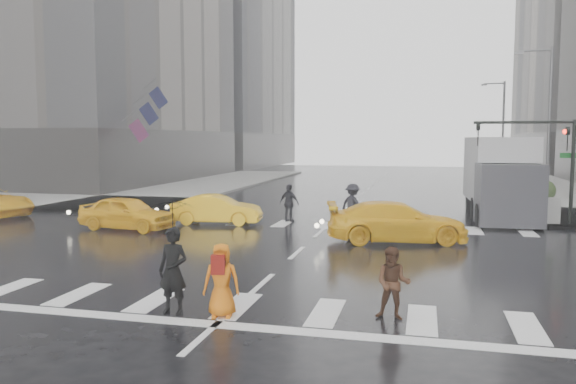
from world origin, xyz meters
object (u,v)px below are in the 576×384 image
(taxi_front, at_px, (127,213))
(box_truck, at_px, (501,176))
(taxi_mid, at_px, (217,209))
(pedestrian_orange, at_px, (221,280))
(pedestrian_brown, at_px, (393,283))
(traffic_signal_pole, at_px, (548,150))

(taxi_front, height_order, box_truck, box_truck)
(taxi_front, bearing_deg, taxi_mid, -45.34)
(pedestrian_orange, bearing_deg, pedestrian_brown, -0.16)
(pedestrian_orange, bearing_deg, traffic_signal_pole, 47.01)
(pedestrian_brown, bearing_deg, box_truck, 80.92)
(pedestrian_orange, xyz_separation_m, taxi_front, (-7.72, 9.75, -0.10))
(pedestrian_orange, xyz_separation_m, taxi_mid, (-4.71, 12.03, -0.15))
(pedestrian_brown, xyz_separation_m, taxi_mid, (-8.18, 11.34, -0.11))
(traffic_signal_pole, xyz_separation_m, taxi_mid, (-13.78, -2.78, -2.58))
(traffic_signal_pole, distance_m, pedestrian_brown, 15.38)
(taxi_front, xyz_separation_m, taxi_mid, (3.01, 2.28, -0.05))
(pedestrian_brown, relative_size, taxi_mid, 0.39)
(taxi_mid, relative_size, box_truck, 0.55)
(traffic_signal_pole, height_order, pedestrian_brown, traffic_signal_pole)
(traffic_signal_pole, xyz_separation_m, box_truck, (-1.56, 1.80, -1.20))
(traffic_signal_pole, height_order, box_truck, traffic_signal_pole)
(pedestrian_brown, xyz_separation_m, pedestrian_orange, (-3.47, -0.70, 0.03))
(traffic_signal_pole, height_order, taxi_mid, traffic_signal_pole)
(taxi_front, relative_size, box_truck, 0.57)
(traffic_signal_pole, relative_size, taxi_front, 1.12)
(taxi_front, distance_m, box_truck, 16.75)
(pedestrian_orange, height_order, box_truck, box_truck)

